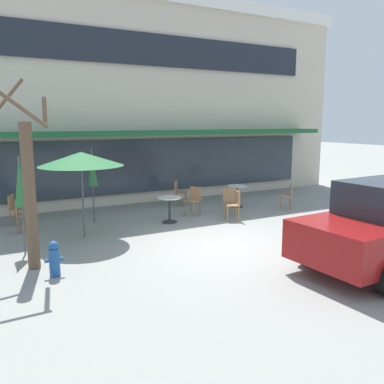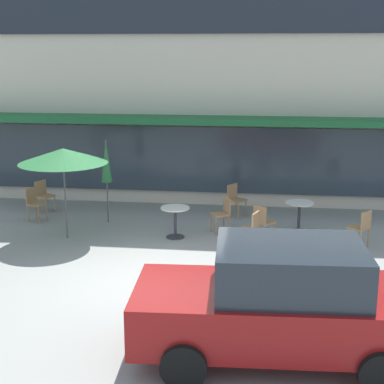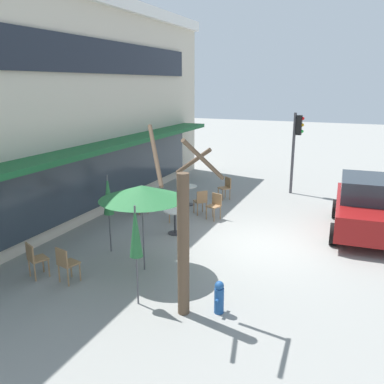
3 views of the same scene
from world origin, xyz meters
The scene contains 17 objects.
ground_plane centered at (0.00, 0.00, 0.00)m, with size 80.00×80.00×0.00m, color gray.
cafe_table_near_wall centered at (2.82, 3.64, 0.52)m, with size 0.70×0.70×0.76m.
cafe_table_streetside centered at (-0.18, 2.78, 0.52)m, with size 0.70×0.70×0.76m.
patio_umbrella_green_folded centered at (-2.77, 2.42, 2.02)m, with size 2.10×2.10×2.20m.
patio_umbrella_cream_folded centered at (-2.13, 3.85, 1.63)m, with size 0.28×0.28×2.20m.
patio_umbrella_corner_open centered at (-4.28, 1.72, 1.63)m, with size 0.28×0.28×2.20m.
cafe_chair_0 centered at (1.67, 2.12, 0.53)m, with size 0.51×0.51×0.89m.
cafe_chair_1 centered at (1.16, 4.82, 0.53)m, with size 0.56×0.56×0.89m.
cafe_chair_2 centered at (0.94, 3.33, 0.53)m, with size 0.54×0.54×0.89m.
cafe_chair_3 centered at (-4.18, 4.61, 0.53)m, with size 0.53×0.53×0.89m.
cafe_chair_4 centered at (1.93, 2.75, 0.53)m, with size 0.57×0.57×0.89m.
cafe_chair_5 centered at (-4.10, 3.75, 0.53)m, with size 0.48×0.48×0.89m.
cafe_chair_6 centered at (4.18, 2.56, 0.53)m, with size 0.56×0.56×0.89m.
parked_sedan centered at (2.22, -2.69, 0.88)m, with size 4.28×2.17×1.76m.
street_tree centered at (-4.23, 0.68, 1.69)m, with size 1.24×1.50×3.82m.
traffic_light_pole centered at (6.16, 0.19, 2.30)m, with size 0.26×0.44×3.40m.
fire_hydrant centered at (-3.94, 0.02, 0.35)m, with size 0.36×0.20×0.71m.
Camera 3 is at (-11.00, -2.36, 4.58)m, focal length 38.00 mm.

